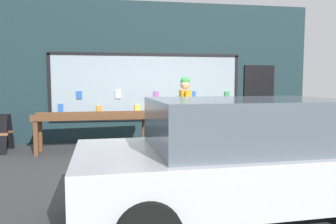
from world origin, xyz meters
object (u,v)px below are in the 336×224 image
display_table_left (93,120)px  display_table_right (224,117)px  person_browsing (185,108)px  small_dog (174,142)px  parked_car (246,155)px

display_table_left → display_table_right: size_ratio=1.00×
display_table_left → person_browsing: size_ratio=1.53×
person_browsing → display_table_left: bearing=80.7°
person_browsing → small_dog: 0.82m
display_table_right → small_dog: bearing=-153.9°
display_table_left → parked_car: 4.58m
display_table_left → small_dog: display_table_left is taller
display_table_left → person_browsing: person_browsing is taller
small_dog → display_table_right: bearing=-56.7°
display_table_right → parked_car: bearing=-105.4°
display_table_left → parked_car: (2.03, -4.11, 0.01)m
person_browsing → small_dog: bearing=127.3°
small_dog → parked_car: bearing=-168.6°
display_table_left → person_browsing: bearing=-13.0°
display_table_right → parked_car: (-1.13, -4.11, -0.01)m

